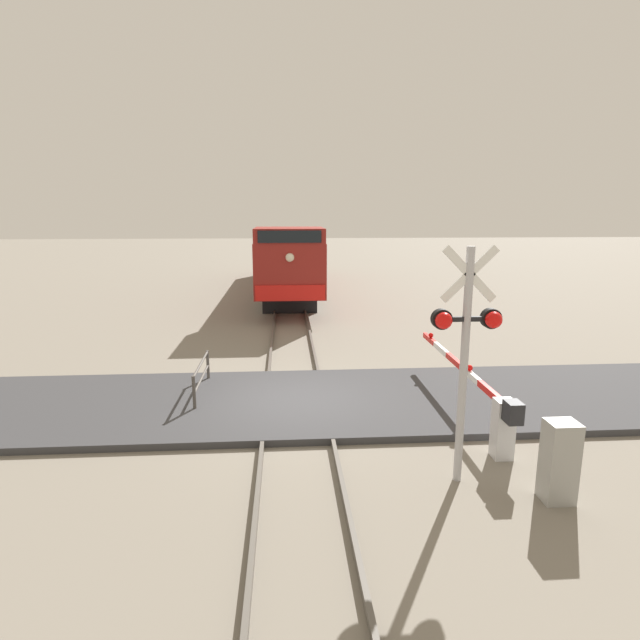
{
  "coord_description": "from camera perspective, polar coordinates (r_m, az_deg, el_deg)",
  "views": [
    {
      "loc": [
        -0.21,
        -11.8,
        4.67
      ],
      "look_at": [
        0.84,
        3.27,
        1.44
      ],
      "focal_mm": 28.48,
      "sensor_mm": 36.0,
      "label": 1
    }
  ],
  "objects": [
    {
      "name": "utility_cabinet",
      "position": [
        9.4,
        25.29,
        -14.2
      ],
      "size": [
        0.49,
        0.44,
        1.38
      ],
      "primitive_type": "cube",
      "color": "#999993",
      "rests_on": "ground_plane"
    },
    {
      "name": "rail_track_left",
      "position": [
        12.68,
        -6.07,
        -9.24
      ],
      "size": [
        0.08,
        80.0,
        0.15
      ],
      "primitive_type": "cube",
      "color": "#59544C",
      "rests_on": "ground_plane"
    },
    {
      "name": "locomotive",
      "position": [
        29.92,
        -3.59,
        7.1
      ],
      "size": [
        3.01,
        19.15,
        3.99
      ],
      "color": "black",
      "rests_on": "ground_plane"
    },
    {
      "name": "guard_railing",
      "position": [
        13.29,
        -13.18,
        -6.03
      ],
      "size": [
        0.08,
        2.29,
        0.95
      ],
      "color": "#4C4742",
      "rests_on": "ground_plane"
    },
    {
      "name": "ground_plane",
      "position": [
        12.7,
        -2.78,
        -9.51
      ],
      "size": [
        160.0,
        160.0,
        0.0
      ],
      "primitive_type": "plane",
      "color": "gray"
    },
    {
      "name": "crossing_gate",
      "position": [
        11.17,
        18.25,
        -8.78
      ],
      "size": [
        0.36,
        6.16,
        1.28
      ],
      "color": "silver",
      "rests_on": "ground_plane"
    },
    {
      "name": "rail_track_right",
      "position": [
        12.7,
        0.49,
        -9.13
      ],
      "size": [
        0.08,
        80.0,
        0.15
      ],
      "primitive_type": "cube",
      "color": "#59544C",
      "rests_on": "ground_plane"
    },
    {
      "name": "road_surface",
      "position": [
        12.67,
        -2.79,
        -9.18
      ],
      "size": [
        36.0,
        4.56,
        0.16
      ],
      "primitive_type": "cube",
      "color": "#38383A",
      "rests_on": "ground_plane"
    },
    {
      "name": "crossing_signal",
      "position": [
        8.81,
        16.08,
        -2.06
      ],
      "size": [
        1.18,
        0.33,
        4.15
      ],
      "color": "#ADADB2",
      "rests_on": "ground_plane"
    }
  ]
}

